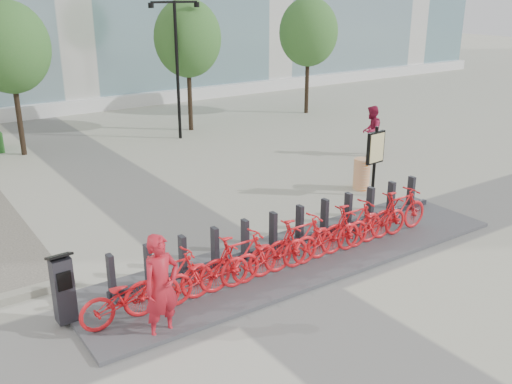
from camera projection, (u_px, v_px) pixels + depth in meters
ground at (257, 281)px, 11.13m from camera, size 120.00×120.00×0.00m
tree_1 at (9, 48)px, 18.45m from camera, size 2.60×2.60×5.10m
tree_2 at (188, 38)px, 21.91m from camera, size 2.60×2.60×5.10m
tree_3 at (308, 32)px, 25.11m from camera, size 2.60×2.60×5.10m
streetlamp at (177, 54)px, 20.75m from camera, size 2.00×0.20×5.00m
dock_pad at (300, 257)px, 12.04m from camera, size 9.60×2.40×0.08m
dock_rail_posts at (289, 228)px, 12.28m from camera, size 8.02×0.50×0.85m
bike_0 at (131, 295)px, 9.52m from camera, size 1.80×0.63×0.94m
bike_1 at (170, 280)px, 9.88m from camera, size 1.74×0.49×1.05m
bike_2 at (206, 272)px, 10.28m from camera, size 1.80×0.63×0.94m
bike_3 at (239, 259)px, 10.65m from camera, size 1.74×0.49×1.05m
bike_4 at (271, 253)px, 11.05m from camera, size 1.80×0.63×0.94m
bike_5 at (300, 241)px, 11.42m from camera, size 1.74×0.49×1.05m
bike_6 at (327, 235)px, 11.82m from camera, size 1.80×0.63×0.94m
bike_7 at (352, 225)px, 12.18m from camera, size 1.74×0.49×1.05m
bike_8 at (376, 220)px, 12.58m from camera, size 1.80×0.63×0.94m
bike_9 at (399, 212)px, 12.95m from camera, size 1.74×0.49×1.05m
kiosk at (63, 288)px, 9.45m from camera, size 0.40×0.34×1.28m
worker_red at (161, 287)px, 9.06m from camera, size 0.72×0.54×1.80m
pedestrian at (371, 131)px, 19.29m from camera, size 1.04×0.97×1.70m
construction_barrel at (362, 174)px, 16.10m from camera, size 0.59×0.59×0.90m
map_sign at (375, 151)px, 15.31m from camera, size 0.64×0.16×1.94m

